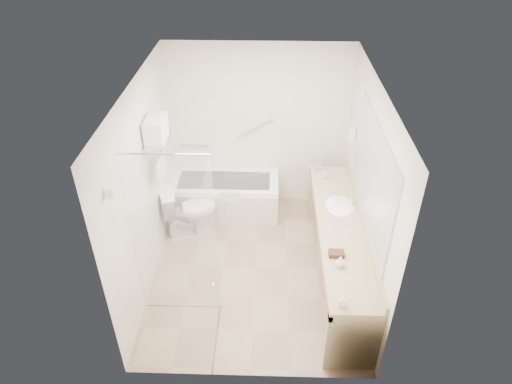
{
  "coord_description": "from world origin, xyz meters",
  "views": [
    {
      "loc": [
        0.14,
        -4.41,
        4.24
      ],
      "look_at": [
        0.0,
        0.3,
        1.0
      ],
      "focal_mm": 32.0,
      "sensor_mm": 36.0,
      "label": 1
    }
  ],
  "objects_px": {
    "toilet": "(189,211)",
    "water_bottle_left": "(337,201)",
    "bathtub": "(225,196)",
    "vanity_counter": "(339,239)",
    "amenity_basket": "(336,254)"
  },
  "relations": [
    {
      "from": "amenity_basket",
      "to": "vanity_counter",
      "type": "bearing_deg",
      "value": 77.25
    },
    {
      "from": "amenity_basket",
      "to": "water_bottle_left",
      "type": "bearing_deg",
      "value": 83.48
    },
    {
      "from": "vanity_counter",
      "to": "toilet",
      "type": "distance_m",
      "value": 2.16
    },
    {
      "from": "toilet",
      "to": "water_bottle_left",
      "type": "height_order",
      "value": "water_bottle_left"
    },
    {
      "from": "water_bottle_left",
      "to": "toilet",
      "type": "bearing_deg",
      "value": 166.66
    },
    {
      "from": "bathtub",
      "to": "amenity_basket",
      "type": "distance_m",
      "value": 2.45
    },
    {
      "from": "toilet",
      "to": "water_bottle_left",
      "type": "xyz_separation_m",
      "value": [
        1.96,
        -0.46,
        0.54
      ]
    },
    {
      "from": "bathtub",
      "to": "water_bottle_left",
      "type": "distance_m",
      "value": 1.93
    },
    {
      "from": "amenity_basket",
      "to": "toilet",
      "type": "bearing_deg",
      "value": 143.33
    },
    {
      "from": "water_bottle_left",
      "to": "bathtub",
      "type": "bearing_deg",
      "value": 146.36
    },
    {
      "from": "bathtub",
      "to": "water_bottle_left",
      "type": "bearing_deg",
      "value": -33.64
    },
    {
      "from": "vanity_counter",
      "to": "amenity_basket",
      "type": "xyz_separation_m",
      "value": [
        -0.12,
        -0.53,
        0.24
      ]
    },
    {
      "from": "vanity_counter",
      "to": "amenity_basket",
      "type": "bearing_deg",
      "value": -102.75
    },
    {
      "from": "toilet",
      "to": "water_bottle_left",
      "type": "relative_size",
      "value": 4.44
    },
    {
      "from": "toilet",
      "to": "amenity_basket",
      "type": "height_order",
      "value": "amenity_basket"
    }
  ]
}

